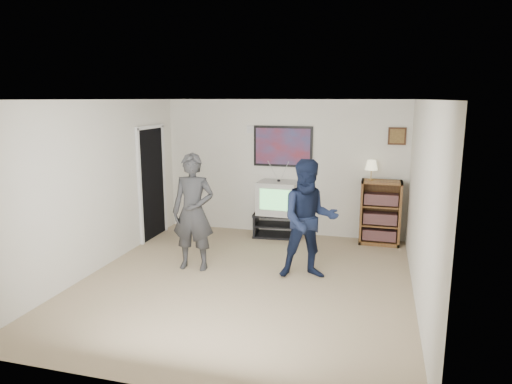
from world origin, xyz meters
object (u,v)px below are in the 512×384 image
at_px(media_stand, 278,225).
at_px(bookshelf, 380,212).
at_px(person_short, 309,220).
at_px(crt_television, 279,197).
at_px(person_tall, 193,212).

bearing_deg(media_stand, bookshelf, -3.97).
height_order(bookshelf, person_short, person_short).
bearing_deg(bookshelf, crt_television, -178.42).
height_order(person_tall, person_short, person_tall).
xyz_separation_m(bookshelf, person_tall, (-2.68, -1.96, 0.31)).
distance_m(media_stand, bookshelf, 1.85).
relative_size(media_stand, person_tall, 0.53).
bearing_deg(person_tall, person_short, -0.92).
relative_size(media_stand, bookshelf, 0.82).
bearing_deg(person_tall, crt_television, 61.33).
distance_m(media_stand, person_tall, 2.19).
distance_m(person_tall, person_short, 1.71).
xyz_separation_m(bookshelf, person_short, (-0.97, -1.86, 0.29)).
relative_size(media_stand, person_short, 0.54).
height_order(media_stand, crt_television, crt_television).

